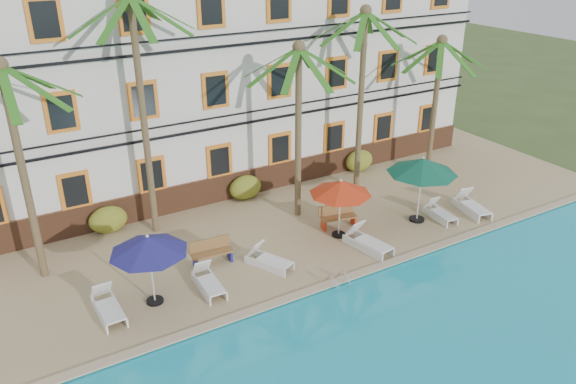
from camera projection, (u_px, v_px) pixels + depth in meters
ground at (339, 270)px, 20.30m from camera, size 100.00×100.00×0.00m
pool_deck at (272, 213)px, 24.16m from camera, size 30.00×12.00×0.25m
pool_coping at (355, 275)px, 19.48m from camera, size 30.00×0.35×0.06m
hotel_building at (219, 69)px, 25.83m from camera, size 25.40×6.44×10.22m
palm_a at (17, 143)px, 17.48m from camera, size 4.35×4.35×7.57m
palm_b at (140, 87)px, 20.00m from camera, size 4.35×4.35×9.20m
palm_c at (298, 107)px, 21.76m from camera, size 4.35×4.35×7.23m
palm_d at (362, 76)px, 24.06m from camera, size 4.35×4.35×8.18m
palm_e at (437, 85)px, 26.12m from camera, size 4.35×4.35×6.67m
shrub_left at (108, 220)px, 22.12m from camera, size 1.50×0.90×1.10m
shrub_mid at (245, 187)px, 24.90m from camera, size 1.50×0.90×1.10m
shrub_right at (359, 161)px, 27.80m from camera, size 1.50×0.90×1.10m
umbrella_blue at (148, 245)px, 17.24m from camera, size 2.48×2.48×2.48m
umbrella_red at (341, 188)px, 21.22m from camera, size 2.41×2.41×2.41m
umbrella_green at (422, 166)px, 22.23m from camera, size 2.84×2.84×2.83m
lounger_a at (108, 307)px, 17.43m from camera, size 0.71×1.89×0.89m
lounger_b at (208, 282)px, 18.69m from camera, size 0.71×1.82×0.85m
lounger_c at (268, 259)px, 19.97m from camera, size 1.33×1.86×0.83m
lounger_d at (367, 241)px, 21.05m from camera, size 1.06×2.08×0.94m
lounger_e at (439, 212)px, 23.34m from camera, size 0.75×1.71×0.78m
lounger_f at (471, 205)px, 23.83m from camera, size 1.09×2.06×0.93m
bench_left at (212, 251)px, 20.09m from camera, size 1.54×0.60×0.93m
bench_right at (338, 216)px, 22.60m from camera, size 1.57×0.79×0.93m
pool_ladder at (338, 284)px, 19.06m from camera, size 0.54×0.74×0.74m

